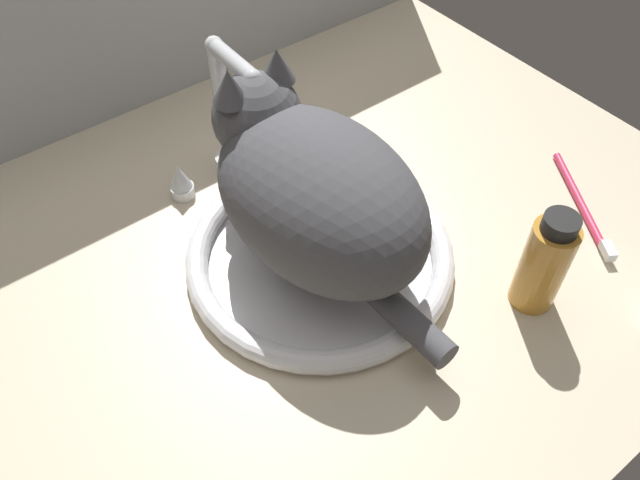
# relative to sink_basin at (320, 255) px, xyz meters

# --- Properties ---
(countertop) EXTENTS (1.14, 0.79, 0.03)m
(countertop) POSITION_rel_sink_basin_xyz_m (-0.05, 0.02, -0.03)
(countertop) COLOR beige
(countertop) RESTS_ON ground
(backsplash_wall) EXTENTS (1.14, 0.02, 0.36)m
(backsplash_wall) POSITION_rel_sink_basin_xyz_m (-0.05, 0.42, 0.14)
(backsplash_wall) COLOR #B2B7BC
(backsplash_wall) RESTS_ON ground
(sink_basin) EXTENTS (0.32, 0.32, 0.03)m
(sink_basin) POSITION_rel_sink_basin_xyz_m (0.00, 0.00, 0.00)
(sink_basin) COLOR white
(sink_basin) RESTS_ON countertop
(faucet) EXTENTS (0.18, 0.11, 0.21)m
(faucet) POSITION_rel_sink_basin_xyz_m (0.00, 0.19, 0.07)
(faucet) COLOR silver
(faucet) RESTS_ON countertop
(cat) EXTENTS (0.20, 0.37, 0.20)m
(cat) POSITION_rel_sink_basin_xyz_m (-0.00, 0.02, 0.10)
(cat) COLOR #4C4C51
(cat) RESTS_ON sink_basin
(amber_bottle) EXTENTS (0.05, 0.05, 0.14)m
(amber_bottle) POSITION_rel_sink_basin_xyz_m (0.16, -0.19, 0.05)
(amber_bottle) COLOR gold
(amber_bottle) RESTS_ON countertop
(toothbrush) EXTENTS (0.11, 0.17, 0.02)m
(toothbrush) POSITION_rel_sink_basin_xyz_m (0.33, -0.14, -0.01)
(toothbrush) COLOR #D83359
(toothbrush) RESTS_ON countertop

